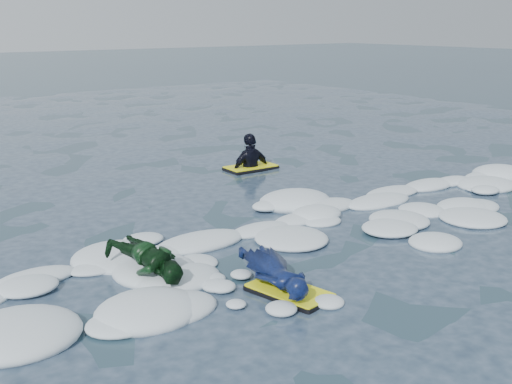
# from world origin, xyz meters

# --- Properties ---
(ground) EXTENTS (120.00, 120.00, 0.00)m
(ground) POSITION_xyz_m (0.00, 0.00, 0.00)
(ground) COLOR #1B2F42
(ground) RESTS_ON ground
(foam_band) EXTENTS (12.00, 3.10, 0.30)m
(foam_band) POSITION_xyz_m (0.00, 1.03, 0.00)
(foam_band) COLOR white
(foam_band) RESTS_ON ground
(prone_woman_unit) EXTENTS (0.88, 1.53, 0.37)m
(prone_woman_unit) POSITION_xyz_m (-1.43, -0.35, 0.19)
(prone_woman_unit) COLOR black
(prone_woman_unit) RESTS_ON ground
(prone_child_unit) EXTENTS (0.66, 1.26, 0.48)m
(prone_child_unit) POSITION_xyz_m (-2.47, 0.69, 0.25)
(prone_child_unit) COLOR black
(prone_child_unit) RESTS_ON ground
(waiting_rider_unit) EXTENTS (1.09, 0.63, 1.60)m
(waiting_rider_unit) POSITION_xyz_m (1.92, 4.72, -0.04)
(waiting_rider_unit) COLOR black
(waiting_rider_unit) RESTS_ON ground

